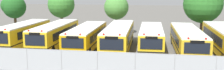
{
  "coord_description": "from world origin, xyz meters",
  "views": [
    {
      "loc": [
        3.5,
        -26.43,
        6.47
      ],
      "look_at": [
        -0.69,
        0.0,
        1.6
      ],
      "focal_mm": 40.28,
      "sensor_mm": 36.0,
      "label": 1
    }
  ],
  "objects_px": {
    "tree_3": "(204,4)",
    "traffic_cone": "(116,67)",
    "school_bus_2": "(87,36)",
    "tree_2": "(116,7)",
    "school_bus_1": "(55,35)",
    "school_bus_3": "(119,37)",
    "school_bus_5": "(187,39)",
    "school_bus_0": "(23,34)",
    "school_bus_4": "(151,38)",
    "tree_1": "(62,4)",
    "tree_0": "(13,7)"
  },
  "relations": [
    {
      "from": "school_bus_0",
      "to": "school_bus_3",
      "type": "bearing_deg",
      "value": -178.08
    },
    {
      "from": "tree_3",
      "to": "traffic_cone",
      "type": "relative_size",
      "value": 12.71
    },
    {
      "from": "school_bus_5",
      "to": "tree_0",
      "type": "bearing_deg",
      "value": -20.84
    },
    {
      "from": "school_bus_0",
      "to": "traffic_cone",
      "type": "relative_size",
      "value": 16.85
    },
    {
      "from": "tree_2",
      "to": "traffic_cone",
      "type": "xyz_separation_m",
      "value": [
        2.35,
        -16.4,
        -3.72
      ]
    },
    {
      "from": "school_bus_4",
      "to": "tree_3",
      "type": "distance_m",
      "value": 11.53
    },
    {
      "from": "school_bus_0",
      "to": "school_bus_4",
      "type": "xyz_separation_m",
      "value": [
        14.5,
        0.22,
        -0.07
      ]
    },
    {
      "from": "school_bus_1",
      "to": "school_bus_2",
      "type": "xyz_separation_m",
      "value": [
        3.67,
        -0.08,
        -0.1
      ]
    },
    {
      "from": "traffic_cone",
      "to": "tree_2",
      "type": "bearing_deg",
      "value": 98.16
    },
    {
      "from": "tree_3",
      "to": "school_bus_1",
      "type": "bearing_deg",
      "value": -153.34
    },
    {
      "from": "school_bus_2",
      "to": "tree_3",
      "type": "xyz_separation_m",
      "value": [
        13.9,
        8.91,
        3.16
      ]
    },
    {
      "from": "school_bus_3",
      "to": "traffic_cone",
      "type": "bearing_deg",
      "value": 95.18
    },
    {
      "from": "school_bus_1",
      "to": "school_bus_3",
      "type": "relative_size",
      "value": 0.9
    },
    {
      "from": "school_bus_4",
      "to": "traffic_cone",
      "type": "height_order",
      "value": "school_bus_4"
    },
    {
      "from": "school_bus_3",
      "to": "tree_1",
      "type": "relative_size",
      "value": 1.83
    },
    {
      "from": "tree_1",
      "to": "traffic_cone",
      "type": "bearing_deg",
      "value": -57.91
    },
    {
      "from": "tree_2",
      "to": "traffic_cone",
      "type": "distance_m",
      "value": 16.98
    },
    {
      "from": "tree_2",
      "to": "tree_1",
      "type": "bearing_deg",
      "value": 173.85
    },
    {
      "from": "tree_2",
      "to": "traffic_cone",
      "type": "relative_size",
      "value": 10.16
    },
    {
      "from": "school_bus_2",
      "to": "tree_2",
      "type": "bearing_deg",
      "value": -102.0
    },
    {
      "from": "school_bus_5",
      "to": "traffic_cone",
      "type": "height_order",
      "value": "school_bus_5"
    },
    {
      "from": "school_bus_4",
      "to": "tree_1",
      "type": "distance_m",
      "value": 17.09
    },
    {
      "from": "school_bus_1",
      "to": "tree_2",
      "type": "bearing_deg",
      "value": -121.5
    },
    {
      "from": "school_bus_0",
      "to": "school_bus_1",
      "type": "height_order",
      "value": "school_bus_0"
    },
    {
      "from": "school_bus_3",
      "to": "school_bus_5",
      "type": "relative_size",
      "value": 1.02
    },
    {
      "from": "school_bus_3",
      "to": "traffic_cone",
      "type": "relative_size",
      "value": 20.25
    },
    {
      "from": "tree_0",
      "to": "tree_2",
      "type": "xyz_separation_m",
      "value": [
        15.94,
        0.04,
        0.15
      ]
    },
    {
      "from": "traffic_cone",
      "to": "school_bus_3",
      "type": "bearing_deg",
      "value": 96.05
    },
    {
      "from": "tree_1",
      "to": "traffic_cone",
      "type": "xyz_separation_m",
      "value": [
        10.86,
        -17.32,
        -3.96
      ]
    },
    {
      "from": "school_bus_0",
      "to": "school_bus_4",
      "type": "height_order",
      "value": "school_bus_0"
    },
    {
      "from": "tree_0",
      "to": "tree_1",
      "type": "relative_size",
      "value": 0.89
    },
    {
      "from": "school_bus_0",
      "to": "school_bus_3",
      "type": "xyz_separation_m",
      "value": [
        11.02,
        0.15,
        -0.02
      ]
    },
    {
      "from": "school_bus_3",
      "to": "traffic_cone",
      "type": "height_order",
      "value": "school_bus_3"
    },
    {
      "from": "school_bus_0",
      "to": "tree_3",
      "type": "height_order",
      "value": "tree_3"
    },
    {
      "from": "tree_3",
      "to": "school_bus_2",
      "type": "bearing_deg",
      "value": -147.36
    },
    {
      "from": "tree_2",
      "to": "school_bus_3",
      "type": "bearing_deg",
      "value": -80.17
    },
    {
      "from": "school_bus_5",
      "to": "tree_3",
      "type": "xyz_separation_m",
      "value": [
        3.16,
        8.75,
        3.17
      ]
    },
    {
      "from": "school_bus_2",
      "to": "tree_2",
      "type": "height_order",
      "value": "tree_2"
    },
    {
      "from": "school_bus_0",
      "to": "traffic_cone",
      "type": "xyz_separation_m",
      "value": [
        11.79,
        -7.11,
        -1.17
      ]
    },
    {
      "from": "school_bus_5",
      "to": "school_bus_0",
      "type": "bearing_deg",
      "value": -0.1
    },
    {
      "from": "school_bus_3",
      "to": "school_bus_0",
      "type": "bearing_deg",
      "value": -0.09
    },
    {
      "from": "tree_1",
      "to": "tree_3",
      "type": "bearing_deg",
      "value": -3.54
    },
    {
      "from": "school_bus_0",
      "to": "tree_1",
      "type": "height_order",
      "value": "tree_1"
    },
    {
      "from": "school_bus_0",
      "to": "school_bus_3",
      "type": "distance_m",
      "value": 11.02
    },
    {
      "from": "school_bus_1",
      "to": "school_bus_2",
      "type": "distance_m",
      "value": 3.67
    },
    {
      "from": "tree_0",
      "to": "traffic_cone",
      "type": "xyz_separation_m",
      "value": [
        18.3,
        -16.36,
        -3.57
      ]
    },
    {
      "from": "school_bus_0",
      "to": "school_bus_1",
      "type": "xyz_separation_m",
      "value": [
        3.79,
        0.12,
        -0.0
      ]
    },
    {
      "from": "school_bus_0",
      "to": "tree_0",
      "type": "xyz_separation_m",
      "value": [
        -6.51,
        9.25,
        2.41
      ]
    },
    {
      "from": "school_bus_1",
      "to": "tree_3",
      "type": "bearing_deg",
      "value": -153.24
    },
    {
      "from": "school_bus_2",
      "to": "tree_3",
      "type": "distance_m",
      "value": 16.81
    }
  ]
}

